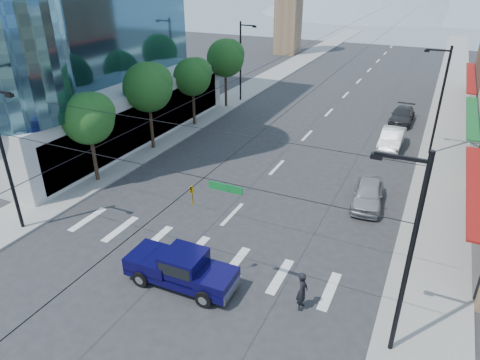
{
  "coord_description": "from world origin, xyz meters",
  "views": [
    {
      "loc": [
        10.65,
        -15.23,
        14.32
      ],
      "look_at": [
        0.9,
        5.28,
        3.0
      ],
      "focal_mm": 32.0,
      "sensor_mm": 36.0,
      "label": 1
    }
  ],
  "objects_px": {
    "pedestrian": "(302,291)",
    "parked_car_mid": "(392,139)",
    "pickup_truck": "(181,267)",
    "parked_car_near": "(368,194)",
    "parked_car_far": "(402,116)"
  },
  "relations": [
    {
      "from": "pedestrian",
      "to": "parked_car_mid",
      "type": "relative_size",
      "value": 0.38
    },
    {
      "from": "pickup_truck",
      "to": "parked_car_near",
      "type": "bearing_deg",
      "value": 59.01
    },
    {
      "from": "parked_car_near",
      "to": "parked_car_mid",
      "type": "xyz_separation_m",
      "value": [
        0.0,
        11.19,
        0.04
      ]
    },
    {
      "from": "parked_car_near",
      "to": "parked_car_mid",
      "type": "relative_size",
      "value": 0.92
    },
    {
      "from": "pickup_truck",
      "to": "pedestrian",
      "type": "bearing_deg",
      "value": 7.65
    },
    {
      "from": "pickup_truck",
      "to": "parked_car_mid",
      "type": "bearing_deg",
      "value": 72.11
    },
    {
      "from": "parked_car_near",
      "to": "parked_car_far",
      "type": "height_order",
      "value": "parked_car_near"
    },
    {
      "from": "parked_car_mid",
      "to": "parked_car_far",
      "type": "xyz_separation_m",
      "value": [
        0.0,
        7.58,
        -0.1
      ]
    },
    {
      "from": "parked_car_near",
      "to": "parked_car_far",
      "type": "bearing_deg",
      "value": 84.5
    },
    {
      "from": "pickup_truck",
      "to": "parked_car_far",
      "type": "distance_m",
      "value": 31.7
    },
    {
      "from": "pickup_truck",
      "to": "pedestrian",
      "type": "xyz_separation_m",
      "value": [
        5.98,
        0.95,
        -0.01
      ]
    },
    {
      "from": "parked_car_far",
      "to": "pickup_truck",
      "type": "bearing_deg",
      "value": -101.63
    },
    {
      "from": "pickup_truck",
      "to": "pedestrian",
      "type": "height_order",
      "value": "pedestrian"
    },
    {
      "from": "pickup_truck",
      "to": "parked_car_near",
      "type": "relative_size",
      "value": 1.21
    },
    {
      "from": "parked_car_far",
      "to": "pedestrian",
      "type": "bearing_deg",
      "value": -90.82
    }
  ]
}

